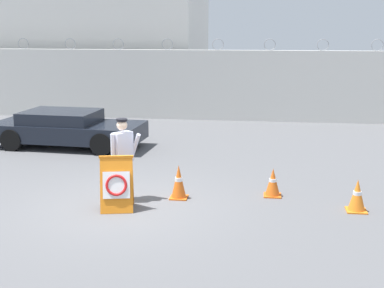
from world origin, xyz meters
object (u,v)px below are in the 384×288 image
Objects in this scene: barricade_sign at (117,183)px; traffic_cone_mid at (273,182)px; security_guard at (123,154)px; parked_car_front_coupe at (67,128)px; traffic_cone_near at (357,196)px; traffic_cone_far at (179,182)px.

traffic_cone_mid is at bearing 10.66° from barricade_sign.
security_guard is 0.37× the size of parked_car_front_coupe.
security_guard is at bearing 178.52° from traffic_cone_near.
barricade_sign is 1.70× the size of traffic_cone_near.
parked_car_front_coupe is (-3.20, 4.97, -0.43)m from security_guard.
traffic_cone_near is at bearing -5.61° from barricade_sign.
security_guard is 2.39× the size of traffic_cone_far.
security_guard reaches higher than traffic_cone_far.
traffic_cone_mid is at bearing -29.30° from parked_car_front_coupe.
parked_car_front_coupe is at bearing 146.52° from traffic_cone_mid.
security_guard is at bearing -168.57° from traffic_cone_mid.
traffic_cone_far is at bearing 174.69° from traffic_cone_near.
security_guard is at bearing -169.42° from traffic_cone_far.
traffic_cone_near is at bearing -5.31° from traffic_cone_far.
traffic_cone_near is at bearing -56.67° from security_guard.
traffic_cone_mid is at bearing -43.76° from security_guard.
parked_car_front_coupe is (-3.24, 5.68, 0.02)m from barricade_sign.
barricade_sign is at bearing -141.33° from traffic_cone_far.
barricade_sign reaches higher than traffic_cone_far.
barricade_sign is 0.24× the size of parked_car_front_coupe.
traffic_cone_far is (1.17, 0.93, -0.20)m from barricade_sign.
traffic_cone_far reaches higher than traffic_cone_near.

